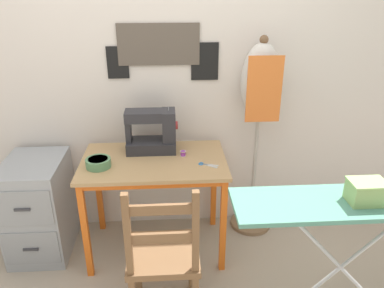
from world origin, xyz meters
TOP-DOWN VIEW (x-y plane):
  - ground_plane at (0.00, 0.00)m, footprint 14.00×14.00m
  - wall_back at (0.00, 0.67)m, footprint 10.00×0.07m
  - sewing_table at (0.00, 0.29)m, footprint 0.97×0.60m
  - sewing_machine at (0.00, 0.44)m, footprint 0.36×0.19m
  - fabric_bowl at (-0.35, 0.22)m, footprint 0.16×0.16m
  - scissors at (0.34, 0.20)m, footprint 0.13×0.09m
  - thread_spool_near_machine at (0.20, 0.34)m, footprint 0.04×0.04m
  - wooden_chair at (0.06, -0.31)m, footprint 0.40×0.38m
  - filing_cabinet at (-0.83, 0.35)m, footprint 0.40×0.54m
  - dress_form at (0.75, 0.53)m, footprint 0.32×0.32m
  - ironing_board at (1.02, -0.44)m, footprint 1.22×0.33m
  - storage_box at (1.06, -0.46)m, footprint 0.18×0.13m

SIDE VIEW (x-z plane):
  - ground_plane at x=0.00m, z-range 0.00..0.00m
  - filing_cabinet at x=-0.83m, z-range 0.00..0.71m
  - wooden_chair at x=0.06m, z-range -0.03..0.88m
  - sewing_table at x=0.00m, z-range 0.27..1.00m
  - scissors at x=0.34m, z-range 0.73..0.73m
  - thread_spool_near_machine at x=0.20m, z-range 0.73..0.76m
  - fabric_bowl at x=-0.35m, z-range 0.73..0.79m
  - ironing_board at x=1.02m, z-range 0.37..1.21m
  - sewing_machine at x=0.00m, z-range 0.71..1.03m
  - storage_box at x=1.06m, z-range 0.83..0.95m
  - dress_form at x=0.75m, z-range 0.32..1.83m
  - wall_back at x=0.00m, z-range 0.00..2.55m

